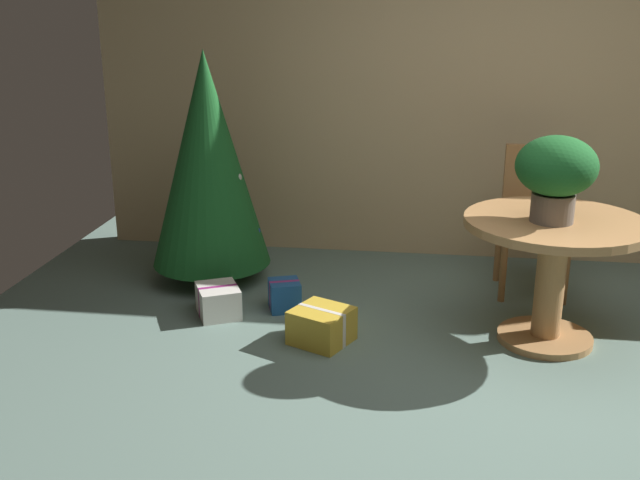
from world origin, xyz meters
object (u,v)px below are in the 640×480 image
object	(u,v)px
flower_vase	(556,171)
gift_box_cream	(218,301)
round_dining_table	(553,254)
holiday_tree	(208,160)
gift_box_gold	(322,326)
wooden_chair_far	(534,209)
gift_box_blue	(285,295)

from	to	relation	value
flower_vase	gift_box_cream	distance (m)	2.13
round_dining_table	holiday_tree	bearing A→B (deg)	161.94
round_dining_table	holiday_tree	size ratio (longest dim) A/B	0.63
gift_box_cream	gift_box_gold	size ratio (longest dim) A/B	0.91
round_dining_table	wooden_chair_far	xyz separation A→B (m)	(0.00, 0.84, 0.03)
gift_box_gold	holiday_tree	bearing A→B (deg)	134.90
round_dining_table	gift_box_blue	bearing A→B (deg)	171.14
gift_box_cream	flower_vase	bearing A→B (deg)	-4.46
flower_vase	gift_box_gold	world-z (taller)	flower_vase
round_dining_table	gift_box_cream	bearing A→B (deg)	177.19
holiday_tree	gift_box_gold	world-z (taller)	holiday_tree
round_dining_table	flower_vase	bearing A→B (deg)	-124.80
wooden_chair_far	gift_box_blue	distance (m)	1.73
holiday_tree	gift_box_cream	world-z (taller)	holiday_tree
gift_box_gold	gift_box_blue	bearing A→B (deg)	124.19
round_dining_table	gift_box_gold	bearing A→B (deg)	-171.33
flower_vase	gift_box_gold	size ratio (longest dim) A/B	1.17
holiday_tree	gift_box_cream	xyz separation A→B (m)	(0.21, -0.61, -0.76)
gift_box_cream	wooden_chair_far	bearing A→B (deg)	20.75
wooden_chair_far	holiday_tree	distance (m)	2.19
wooden_chair_far	gift_box_gold	size ratio (longest dim) A/B	2.41
holiday_tree	wooden_chair_far	bearing A→B (deg)	3.48
round_dining_table	flower_vase	distance (m)	0.49
holiday_tree	round_dining_table	bearing A→B (deg)	-18.06
flower_vase	wooden_chair_far	distance (m)	1.00
flower_vase	gift_box_gold	xyz separation A→B (m)	(-1.23, -0.14, -0.91)
gift_box_cream	gift_box_gold	distance (m)	0.74
round_dining_table	holiday_tree	xyz separation A→B (m)	(-2.16, 0.70, 0.32)
gift_box_blue	gift_box_gold	xyz separation A→B (m)	(0.30, -0.44, 0.01)
round_dining_table	gift_box_blue	size ratio (longest dim) A/B	4.06
flower_vase	holiday_tree	distance (m)	2.26
wooden_chair_far	holiday_tree	world-z (taller)	holiday_tree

